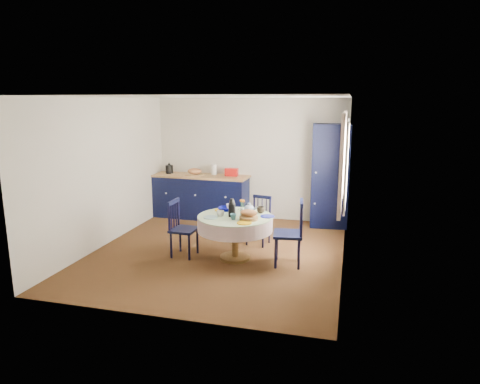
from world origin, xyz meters
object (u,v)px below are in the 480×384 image
object	(u,v)px
chair_right	(291,233)
mug_c	(261,210)
dining_table	(236,223)
mug_b	(233,217)
kitchen_counter	(201,196)
cobalt_bowl	(226,209)
mug_a	(220,213)
pantry_cabinet	(330,176)
mug_d	(229,207)
chair_far	(259,220)
chair_left	(182,228)

from	to	relation	value
chair_right	mug_c	xyz separation A→B (m)	(-0.52, 0.28, 0.25)
dining_table	mug_b	xyz separation A→B (m)	(0.02, -0.21, 0.16)
kitchen_counter	mug_b	size ratio (longest dim) A/B	21.43
dining_table	chair_right	bearing A→B (deg)	-0.69
kitchen_counter	dining_table	world-z (taller)	kitchen_counter
chair_right	cobalt_bowl	bearing A→B (deg)	-111.48
mug_a	pantry_cabinet	bearing A→B (deg)	56.85
dining_table	mug_a	xyz separation A→B (m)	(-0.22, -0.07, 0.16)
mug_b	mug_d	world-z (taller)	same
pantry_cabinet	dining_table	world-z (taller)	pantry_cabinet
chair_far	mug_a	xyz separation A→B (m)	(-0.42, -0.91, 0.32)
chair_right	mug_b	world-z (taller)	chair_right
dining_table	mug_b	distance (m)	0.27
pantry_cabinet	mug_b	bearing A→B (deg)	-123.16
mug_a	mug_b	bearing A→B (deg)	-29.69
chair_right	mug_a	size ratio (longest dim) A/B	8.76
mug_a	mug_b	xyz separation A→B (m)	(0.24, -0.14, 0.00)
chair_right	kitchen_counter	bearing A→B (deg)	-142.07
mug_b	cobalt_bowl	size ratio (longest dim) A/B	0.40
chair_left	chair_right	xyz separation A→B (m)	(1.73, 0.05, 0.05)
dining_table	mug_c	bearing A→B (deg)	39.07
dining_table	chair_far	world-z (taller)	dining_table
pantry_cabinet	chair_far	size ratio (longest dim) A/B	2.41
chair_left	mug_c	distance (m)	1.29
chair_far	chair_right	size ratio (longest dim) A/B	0.84
kitchen_counter	mug_b	world-z (taller)	kitchen_counter
dining_table	chair_far	bearing A→B (deg)	76.95
mug_c	mug_d	bearing A→B (deg)	169.25
mug_a	mug_c	xyz separation A→B (m)	(0.56, 0.34, 0.01)
chair_far	mug_c	bearing A→B (deg)	-64.05
chair_left	mug_b	world-z (taller)	chair_left
mug_b	mug_c	xyz separation A→B (m)	(0.32, 0.48, 0.01)
dining_table	chair_right	distance (m)	0.87
chair_right	cobalt_bowl	distance (m)	1.16
dining_table	cobalt_bowl	distance (m)	0.39
dining_table	chair_left	bearing A→B (deg)	-176.26
mug_b	mug_c	distance (m)	0.58
chair_left	chair_right	size ratio (longest dim) A/B	0.91
chair_far	cobalt_bowl	size ratio (longest dim) A/B	3.42
dining_table	mug_c	size ratio (longest dim) A/B	9.29
dining_table	chair_left	xyz separation A→B (m)	(-0.87, -0.06, -0.12)
chair_left	cobalt_bowl	world-z (taller)	chair_left
chair_right	cobalt_bowl	world-z (taller)	chair_right
chair_left	pantry_cabinet	bearing A→B (deg)	-40.17
pantry_cabinet	dining_table	bearing A→B (deg)	-125.71
chair_left	mug_c	size ratio (longest dim) A/B	7.12
kitchen_counter	mug_c	size ratio (longest dim) A/B	16.26
dining_table	cobalt_bowl	xyz separation A→B (m)	(-0.24, 0.27, 0.15)
chair_left	mug_a	bearing A→B (deg)	-88.13
mug_b	chair_far	bearing A→B (deg)	80.66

